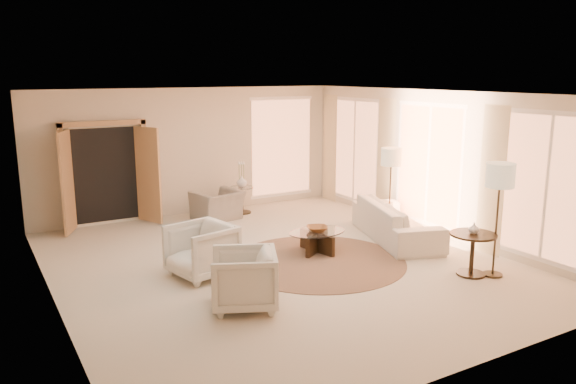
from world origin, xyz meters
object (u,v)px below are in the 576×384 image
side_vase (242,182)px  sofa (396,221)px  floor_lamp_near (391,161)px  bowl (317,229)px  end_vase (474,229)px  armchair_right (244,276)px  armchair_left (201,248)px  coffee_table (317,239)px  side_table (242,197)px  accent_chair (217,200)px  end_table (473,247)px  floor_lamp_far (500,181)px

side_vase → sofa: bearing=-63.5°
floor_lamp_near → bowl: 2.32m
sofa → bowl: (-1.75, 0.07, 0.08)m
end_vase → armchair_right: bearing=169.4°
armchair_right → sofa: bearing=134.6°
sofa → side_vase: (-1.66, 3.32, 0.37)m
armchair_left → sofa: bearing=77.5°
coffee_table → side_table: size_ratio=2.29×
armchair_right → end_vase: bearing=104.1°
end_vase → accent_chair: bearing=112.0°
bowl → side_vase: bearing=88.3°
armchair_right → side_table: size_ratio=1.45×
armchair_right → end_table: armchair_right is taller
armchair_right → accent_chair: 4.74m
floor_lamp_near → bowl: bearing=-166.7°
armchair_left → end_vase: bearing=47.9°
end_vase → side_vase: (-1.39, 5.41, -0.03)m
bowl → end_table: bearing=-55.6°
accent_chair → end_table: (2.09, -5.16, 0.04)m
floor_lamp_near → floor_lamp_far: floor_lamp_far is taller
side_vase → accent_chair: bearing=-161.1°
accent_chair → floor_lamp_near: bearing=124.8°
bowl → side_table: bearing=88.3°
sofa → accent_chair: (-2.36, 3.07, 0.06)m
end_table → floor_lamp_far: size_ratio=0.40×
bowl → end_vase: (1.48, -2.16, 0.32)m
bowl → accent_chair: bearing=101.5°
sofa → floor_lamp_near: floor_lamp_near is taller
floor_lamp_far → end_vase: size_ratio=10.27×
armchair_left → side_table: armchair_left is taller
end_vase → floor_lamp_near: bearing=77.9°
end_vase → side_vase: bearing=104.4°
sofa → armchair_left: armchair_left is taller
end_table → coffee_table: bearing=124.4°
armchair_right → end_vase: (3.63, -0.68, 0.32)m
sofa → floor_lamp_near: bearing=-9.7°
sofa → end_vase: (-0.27, -2.09, 0.40)m
accent_chair → coffee_table: size_ratio=0.69×
coffee_table → side_table: bearing=88.3°
end_table → side_table: size_ratio=1.18×
coffee_table → side_vase: side_vase is taller
floor_lamp_near → end_vase: 2.79m
armchair_left → bowl: (2.19, 0.07, -0.02)m
armchair_left → floor_lamp_far: (3.95, -2.29, 1.06)m
bowl → sofa: bearing=-2.4°
sofa → armchair_left: (-3.94, 0.01, 0.10)m
sofa → end_vase: size_ratio=14.09×
floor_lamp_near → armchair_right: bearing=-154.9°
sofa → side_table: (-1.66, 3.32, 0.01)m
coffee_table → end_vase: end_vase is taller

